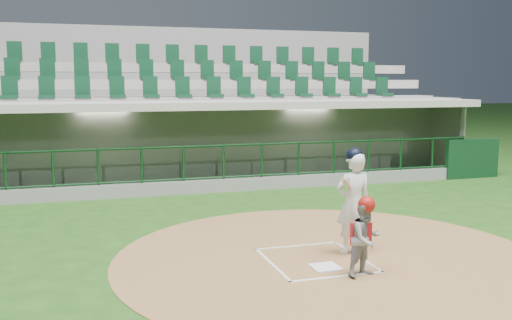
{
  "coord_description": "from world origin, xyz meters",
  "views": [
    {
      "loc": [
        -3.59,
        -8.64,
        2.89
      ],
      "look_at": [
        -0.13,
        2.6,
        1.3
      ],
      "focal_mm": 40.0,
      "sensor_mm": 36.0,
      "label": 1
    }
  ],
  "objects": [
    {
      "name": "batter",
      "position": [
        0.76,
        -0.12,
        0.92
      ],
      "size": [
        0.86,
        0.85,
        1.81
      ],
      "color": "white",
      "rests_on": "dirt_circle"
    },
    {
      "name": "dirt_circle",
      "position": [
        0.3,
        -0.2,
        0.01
      ],
      "size": [
        7.2,
        7.2,
        0.01
      ],
      "primitive_type": "cylinder",
      "color": "brown",
      "rests_on": "ground"
    },
    {
      "name": "catcher",
      "position": [
        0.41,
        -1.21,
        0.61
      ],
      "size": [
        0.66,
        0.58,
        1.22
      ],
      "color": "gray",
      "rests_on": "dirt_circle"
    },
    {
      "name": "dugout_structure",
      "position": [
        0.08,
        7.81,
        0.97
      ],
      "size": [
        16.4,
        3.7,
        3.0
      ],
      "color": "gray",
      "rests_on": "ground"
    },
    {
      "name": "seating_deck",
      "position": [
        0.0,
        10.91,
        1.42
      ],
      "size": [
        17.0,
        6.72,
        5.15
      ],
      "color": "gray",
      "rests_on": "ground"
    },
    {
      "name": "home_plate",
      "position": [
        0.0,
        -0.7,
        0.02
      ],
      "size": [
        0.43,
        0.43,
        0.02
      ],
      "primitive_type": "cube",
      "color": "white",
      "rests_on": "dirt_circle"
    },
    {
      "name": "ground",
      "position": [
        0.0,
        0.0,
        0.0
      ],
      "size": [
        120.0,
        120.0,
        0.0
      ],
      "primitive_type": "plane",
      "color": "#1C4413",
      "rests_on": "ground"
    },
    {
      "name": "batter_box_chalk",
      "position": [
        0.0,
        -0.3,
        0.02
      ],
      "size": [
        1.55,
        1.8,
        0.01
      ],
      "color": "white",
      "rests_on": "ground"
    }
  ]
}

